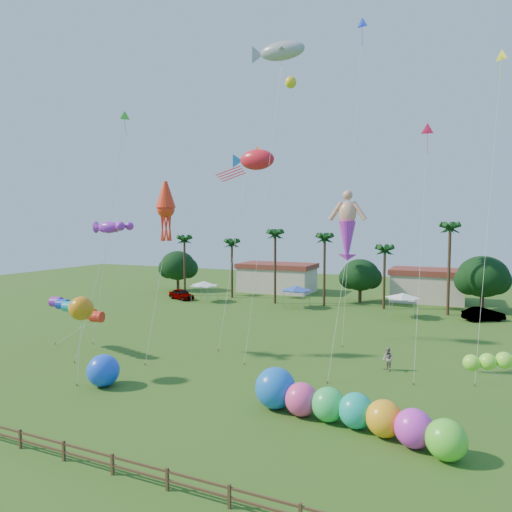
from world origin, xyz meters
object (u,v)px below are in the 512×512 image
at_px(car_a, 181,294).
at_px(car_b, 484,314).
at_px(caterpillar_inflatable, 342,408).
at_px(spectator_b, 388,359).
at_px(blue_ball, 103,370).

distance_m(car_a, car_b, 41.25).
height_order(car_b, caterpillar_inflatable, caterpillar_inflatable).
relative_size(spectator_b, blue_ball, 0.81).
bearing_deg(car_b, car_a, 58.00).
distance_m(car_b, caterpillar_inflatable, 35.84).
relative_size(car_a, car_b, 0.98).
relative_size(car_b, blue_ball, 2.12).
bearing_deg(spectator_b, blue_ball, -97.90).
bearing_deg(car_a, spectator_b, -101.31).
relative_size(car_a, caterpillar_inflatable, 0.38).
relative_size(car_a, blue_ball, 2.08).
height_order(spectator_b, blue_ball, blue_ball).
height_order(car_a, caterpillar_inflatable, caterpillar_inflatable).
distance_m(car_a, caterpillar_inflatable, 46.49).
xyz_separation_m(caterpillar_inflatable, blue_ball, (-16.87, -0.57, 0.06)).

